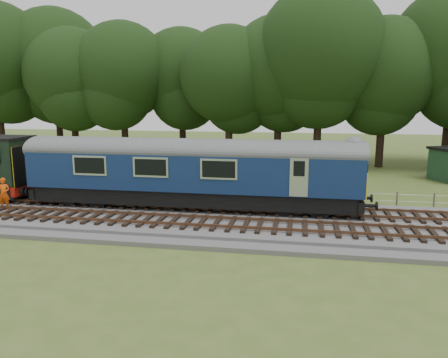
# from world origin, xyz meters

# --- Properties ---
(ground) EXTENTS (120.00, 120.00, 0.00)m
(ground) POSITION_xyz_m (0.00, 0.00, 0.00)
(ground) COLOR #4A5F23
(ground) RESTS_ON ground
(ballast) EXTENTS (70.00, 7.00, 0.35)m
(ballast) POSITION_xyz_m (0.00, 0.00, 0.17)
(ballast) COLOR #4C4C4F
(ballast) RESTS_ON ground
(track_north) EXTENTS (67.20, 2.40, 0.21)m
(track_north) POSITION_xyz_m (0.00, 1.40, 0.42)
(track_north) COLOR black
(track_north) RESTS_ON ballast
(track_south) EXTENTS (67.20, 2.40, 0.21)m
(track_south) POSITION_xyz_m (0.00, -1.60, 0.42)
(track_south) COLOR black
(track_south) RESTS_ON ballast
(fence) EXTENTS (64.00, 0.12, 1.00)m
(fence) POSITION_xyz_m (0.00, 4.50, 0.00)
(fence) COLOR #6B6054
(fence) RESTS_ON ground
(tree_line) EXTENTS (70.00, 8.00, 18.00)m
(tree_line) POSITION_xyz_m (0.00, 22.00, 0.00)
(tree_line) COLOR black
(tree_line) RESTS_ON ground
(dmu_railcar) EXTENTS (18.05, 2.86, 3.88)m
(dmu_railcar) POSITION_xyz_m (-3.37, 1.40, 2.61)
(dmu_railcar) COLOR black
(dmu_railcar) RESTS_ON ground
(worker) EXTENTS (0.71, 0.55, 1.74)m
(worker) POSITION_xyz_m (-13.20, -0.86, 1.22)
(worker) COLOR #F1510C
(worker) RESTS_ON ballast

